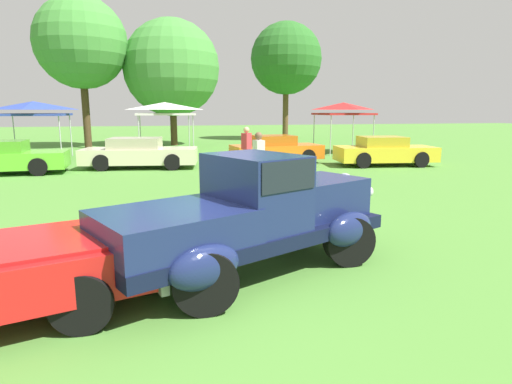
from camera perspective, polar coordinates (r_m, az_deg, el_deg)
name	(u,v)px	position (r m, az deg, el deg)	size (l,w,h in m)	color
ground_plane	(200,271)	(6.44, -7.48, -10.33)	(120.00, 120.00, 0.00)	#4C8433
feature_pickup_truck	(251,213)	(6.13, -0.61, -2.85)	(4.44, 3.14, 1.70)	black
show_car_lime	(2,158)	(18.19, -30.62, 3.91)	(4.39, 1.85, 1.22)	#60C62D
show_car_cream	(139,153)	(17.97, -15.22, 4.97)	(4.70, 2.33, 1.22)	beige
show_car_orange	(276,150)	(19.04, 2.66, 5.64)	(4.04, 2.04, 1.22)	orange
show_car_yellow	(385,151)	(18.97, 16.67, 5.18)	(4.25, 2.21, 1.22)	yellow
spectator_near_truck	(259,159)	(12.51, 0.35, 4.39)	(0.28, 0.42, 1.69)	#7F7056
spectator_between_cars	(246,148)	(16.34, -1.27, 5.90)	(0.44, 0.46, 1.69)	#7F7056
canopy_tent_left_field	(34,108)	(22.80, -27.38, 9.90)	(2.89, 2.89, 2.71)	#B7B7BC
canopy_tent_center_field	(165,108)	(23.31, -11.99, 10.85)	(2.95, 2.95, 2.71)	#B7B7BC
canopy_tent_right_field	(343,108)	(23.97, 11.51, 10.86)	(2.66, 2.66, 2.71)	#B7B7BC
treeline_mid_left	(81,43)	(29.03, -22.16, 17.81)	(5.41, 5.41, 8.96)	#47331E
treeline_center	(172,68)	(29.36, -11.11, 15.81)	(6.16, 6.16, 8.06)	#47331E
treeline_mid_right	(286,59)	(34.69, 4.02, 17.19)	(5.46, 5.46, 8.93)	brown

